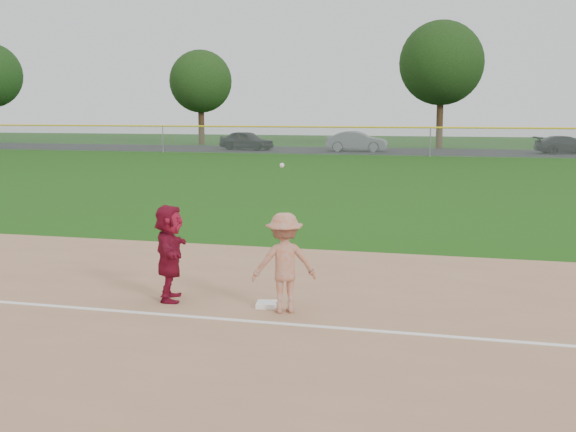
% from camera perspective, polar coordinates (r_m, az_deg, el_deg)
% --- Properties ---
extents(ground, '(160.00, 160.00, 0.00)m').
position_cam_1_polar(ground, '(11.72, -1.89, -7.33)').
color(ground, '#19490E').
rests_on(ground, ground).
extents(foul_line, '(60.00, 0.10, 0.01)m').
position_cam_1_polar(foul_line, '(10.98, -3.09, -8.29)').
color(foul_line, white).
rests_on(foul_line, infield_dirt).
extents(parking_asphalt, '(120.00, 10.00, 0.01)m').
position_cam_1_polar(parking_asphalt, '(56.99, 11.53, 5.00)').
color(parking_asphalt, black).
rests_on(parking_asphalt, ground).
extents(first_base, '(0.39, 0.39, 0.08)m').
position_cam_1_polar(first_base, '(11.75, -1.65, -7.00)').
color(first_base, white).
rests_on(first_base, infield_dirt).
extents(base_runner, '(0.95, 1.57, 1.61)m').
position_cam_1_polar(base_runner, '(12.16, -9.34, -2.87)').
color(base_runner, maroon).
rests_on(base_runner, infield_dirt).
extents(car_left, '(4.81, 2.95, 1.53)m').
position_cam_1_polar(car_left, '(58.47, -3.29, 5.99)').
color(car_left, black).
rests_on(car_left, parking_asphalt).
extents(car_mid, '(4.80, 1.90, 1.55)m').
position_cam_1_polar(car_mid, '(56.48, 5.47, 5.89)').
color(car_mid, slate).
rests_on(car_mid, parking_asphalt).
extents(car_right, '(4.81, 2.88, 1.31)m').
position_cam_1_polar(car_right, '(57.01, 21.11, 5.27)').
color(car_right, black).
rests_on(car_right, parking_asphalt).
extents(first_base_play, '(1.17, 0.94, 2.35)m').
position_cam_1_polar(first_base_play, '(11.30, -0.30, -3.70)').
color(first_base_play, '#9D9EA0').
rests_on(first_base_play, infield_dirt).
extents(outfield_fence, '(110.00, 0.12, 110.00)m').
position_cam_1_polar(outfield_fence, '(50.93, 11.20, 6.83)').
color(outfield_fence, '#999EA0').
rests_on(outfield_fence, ground).
extents(tree_1, '(5.80, 5.80, 8.75)m').
position_cam_1_polar(tree_1, '(68.68, -6.92, 10.50)').
color(tree_1, '#352313').
rests_on(tree_1, ground).
extents(tree_2, '(7.00, 7.00, 10.58)m').
position_cam_1_polar(tree_2, '(62.52, 12.03, 11.74)').
color(tree_2, '#362513').
rests_on(tree_2, ground).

